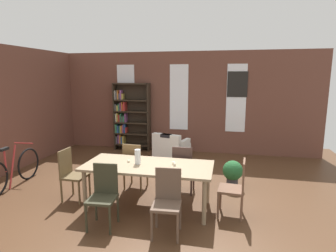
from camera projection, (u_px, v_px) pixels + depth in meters
ground_plane at (147, 198)px, 5.17m from camera, size 9.23×9.23×0.00m
back_wall_brick at (179, 102)px, 8.27m from camera, size 8.10×0.12×2.97m
window_pane_0 at (126, 97)px, 8.52m from camera, size 0.55×0.02×1.93m
window_pane_1 at (179, 97)px, 8.18m from camera, size 0.55×0.02×1.93m
window_pane_2 at (236, 98)px, 7.83m from camera, size 0.55×0.02×1.93m
dining_table at (148, 169)px, 4.71m from camera, size 2.19×0.97×0.77m
vase_on_table at (138, 157)px, 4.71m from camera, size 0.10×0.10×0.26m
tealight_candle_0 at (175, 164)px, 4.63m from camera, size 0.04×0.04×0.05m
tealight_candle_1 at (129, 161)px, 4.83m from camera, size 0.04×0.04×0.04m
tealight_candle_2 at (174, 163)px, 4.71m from camera, size 0.04×0.04×0.05m
dining_chair_head_right at (236, 186)px, 4.43m from camera, size 0.43×0.43×0.95m
dining_chair_far_right at (183, 168)px, 5.32m from camera, size 0.40×0.40×0.95m
dining_chair_head_left at (71, 173)px, 5.05m from camera, size 0.41×0.41×0.95m
dining_chair_far_left at (134, 164)px, 5.53m from camera, size 0.43×0.43×0.95m
dining_chair_near_left at (104, 193)px, 4.16m from camera, size 0.43×0.43×0.95m
dining_chair_near_right at (167, 199)px, 3.96m from camera, size 0.43×0.43×0.95m
bookshelf_tall at (129, 117)px, 8.44m from camera, size 1.12×0.29×2.06m
armchair_white at (171, 149)px, 7.58m from camera, size 0.99×0.99×0.75m
bicycle_second at (13, 170)px, 5.65m from camera, size 0.44×1.70×0.90m
potted_plant_by_shelf at (233, 172)px, 5.60m from camera, size 0.40×0.40×0.57m
framed_picture at (237, 84)px, 7.75m from camera, size 0.56×0.03×0.72m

